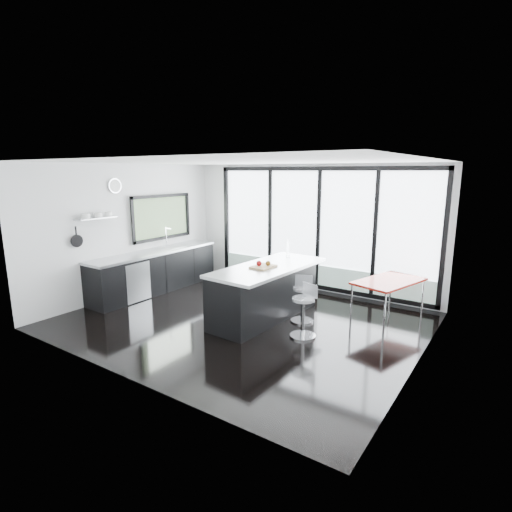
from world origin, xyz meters
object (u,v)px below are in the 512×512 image
Objects in this scene: island at (265,291)px; red_table at (388,299)px; bar_stool_far at (302,305)px; bar_stool_near at (303,317)px.

island is 1.83× the size of red_table.
bar_stool_far is (0.67, 0.20, -0.18)m from island.
bar_stool_far is at bearing 138.39° from bar_stool_near.
bar_stool_near is at bearing -21.65° from island.
red_table is at bearing 80.80° from bar_stool_near.
bar_stool_near reaches higher than bar_stool_far.
bar_stool_far is at bearing 16.42° from island.
red_table is (0.88, 1.61, 0.03)m from bar_stool_near.
red_table reaches higher than bar_stool_far.
bar_stool_near is at bearing -118.75° from red_table.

